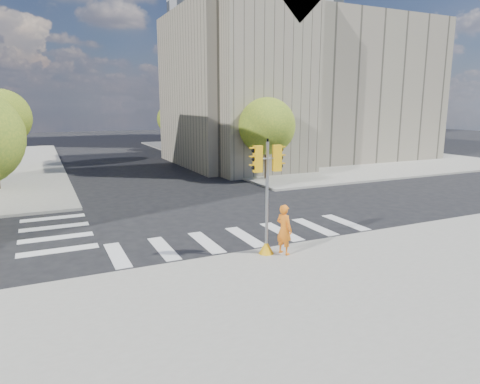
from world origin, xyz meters
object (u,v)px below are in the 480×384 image
lamp_far (193,114)px  traffic_signal (267,207)px  photographer (284,229)px  lamp_near (249,117)px

lamp_far → traffic_signal: lamp_far is taller
lamp_far → photographer: bearing=-103.5°
lamp_far → lamp_near: bearing=-90.0°
lamp_near → photographer: lamp_near is taller
lamp_far → traffic_signal: 33.79m
lamp_near → traffic_signal: bearing=-114.5°
traffic_signal → photographer: (0.57, -0.30, -0.86)m
traffic_signal → lamp_near: bearing=68.7°
lamp_far → photographer: lamp_far is taller
traffic_signal → lamp_far: bearing=78.6°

